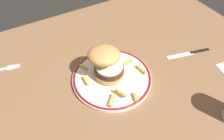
{
  "coord_description": "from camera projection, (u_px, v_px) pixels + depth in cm",
  "views": [
    {
      "loc": [
        -20.87,
        -37.62,
        55.82
      ],
      "look_at": [
        1.67,
        2.67,
        4.6
      ],
      "focal_mm": 33.31,
      "sensor_mm": 36.0,
      "label": 1
    }
  ],
  "objects": [
    {
      "name": "fork",
      "position": [
        1.0,
        69.0,
        0.75
      ],
      "size": [
        14.38,
        4.27,
        0.36
      ],
      "color": "silver",
      "rests_on": "ground_plane"
    },
    {
      "name": "knife",
      "position": [
        192.0,
        52.0,
        0.81
      ],
      "size": [
        17.84,
        5.76,
        0.7
      ],
      "color": "black",
      "rests_on": "ground_plane"
    },
    {
      "name": "burger",
      "position": [
        107.0,
        62.0,
        0.68
      ],
      "size": [
        15.38,
        15.45,
        11.87
      ],
      "color": "tan",
      "rests_on": "dinner_plate"
    },
    {
      "name": "fries_pile",
      "position": [
        113.0,
        71.0,
        0.72
      ],
      "size": [
        20.22,
        24.87,
        1.61
      ],
      "color": "gold",
      "rests_on": "dinner_plate"
    },
    {
      "name": "dinner_plate",
      "position": [
        112.0,
        77.0,
        0.72
      ],
      "size": [
        27.3,
        27.3,
        1.6
      ],
      "color": "white",
      "rests_on": "ground_plane"
    },
    {
      "name": "ground_plane",
      "position": [
        112.0,
        89.0,
        0.72
      ],
      "size": [
        132.49,
        98.66,
        4.0
      ],
      "primitive_type": "cube",
      "color": "brown"
    }
  ]
}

